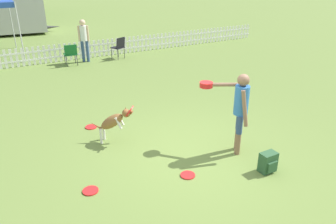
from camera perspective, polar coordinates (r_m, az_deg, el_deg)
The scene contains 11 objects.
ground_plane at distance 6.75m, azimuth 4.59°, elevation -7.22°, with size 240.00×240.00×0.00m, color olive.
handler_person at distance 6.51m, azimuth 12.05°, elevation 1.42°, with size 0.73×1.06×1.66m.
leaping_dog at distance 7.00m, azimuth -9.36°, elevation -1.50°, with size 0.88×0.74×0.88m.
frisbee_near_handler at distance 5.86m, azimuth -13.34°, elevation -13.19°, with size 0.27×0.27×0.02m.
frisbee_near_dog at distance 7.98m, azimuth -13.26°, elevation -2.55°, with size 0.27×0.27×0.02m.
frisbee_midfield at distance 6.09m, azimuth 3.46°, elevation -10.92°, with size 0.27×0.27×0.02m.
backpack_on_grass at distance 6.37m, azimuth 17.05°, elevation -8.39°, with size 0.31×0.24×0.39m.
picket_fence at distance 14.10m, azimuth -15.44°, elevation 10.24°, with size 18.46×0.04×0.71m.
folding_chair_blue_left at distance 13.20m, azimuth -16.62°, elevation 9.84°, with size 0.50×0.51×0.83m.
folding_chair_center at distance 13.78m, azimuth -8.53°, elevation 11.32°, with size 0.58×0.59×0.90m.
spectator_standing at distance 13.51m, azimuth -14.47°, elevation 12.60°, with size 0.39×0.27×1.65m.
Camera 1 is at (-3.30, -4.75, 3.48)m, focal length 35.00 mm.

